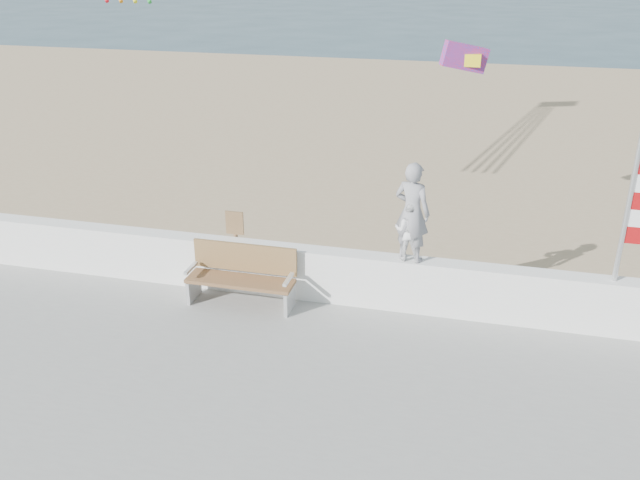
# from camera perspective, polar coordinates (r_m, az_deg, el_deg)

# --- Properties ---
(ground) EXTENTS (220.00, 220.00, 0.00)m
(ground) POSITION_cam_1_polar(r_m,az_deg,el_deg) (10.14, -3.63, -10.89)
(ground) COLOR #284351
(ground) RESTS_ON ground
(sand) EXTENTS (90.00, 40.00, 0.08)m
(sand) POSITION_cam_1_polar(r_m,az_deg,el_deg) (18.06, 4.94, 5.13)
(sand) COLOR tan
(sand) RESTS_ON ground
(seawall) EXTENTS (30.00, 0.35, 0.90)m
(seawall) POSITION_cam_1_polar(r_m,az_deg,el_deg) (11.48, -0.73, -2.81)
(seawall) COLOR white
(seawall) RESTS_ON boardwalk
(adult) EXTENTS (0.69, 0.57, 1.63)m
(adult) POSITION_cam_1_polar(r_m,az_deg,el_deg) (10.70, 7.76, 2.33)
(adult) COLOR gray
(adult) RESTS_ON seawall
(child) EXTENTS (0.52, 0.42, 0.99)m
(child) POSITION_cam_1_polar(r_m,az_deg,el_deg) (10.82, 7.52, 0.77)
(child) COLOR silver
(child) RESTS_ON seawall
(bench) EXTENTS (1.80, 0.57, 1.00)m
(bench) POSITION_cam_1_polar(r_m,az_deg,el_deg) (11.37, -6.58, -2.93)
(bench) COLOR brown
(bench) RESTS_ON boardwalk
(parafoil_kite) EXTENTS (0.95, 0.56, 0.63)m
(parafoil_kite) POSITION_cam_1_polar(r_m,az_deg,el_deg) (13.64, 12.17, 14.80)
(parafoil_kite) COLOR red
(parafoil_kite) RESTS_ON ground
(sign) EXTENTS (0.32, 0.07, 1.46)m
(sign) POSITION_cam_1_polar(r_m,az_deg,el_deg) (11.94, -7.09, -0.25)
(sign) COLOR brown
(sign) RESTS_ON sand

